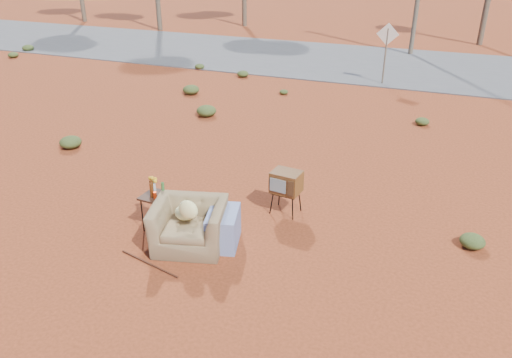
% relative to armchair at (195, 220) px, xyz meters
% --- Properties ---
extents(ground, '(140.00, 140.00, 0.00)m').
position_rel_armchair_xyz_m(ground, '(0.11, -0.13, -0.51)').
color(ground, '#973B1E').
rests_on(ground, ground).
extents(highway, '(140.00, 7.00, 0.04)m').
position_rel_armchair_xyz_m(highway, '(0.11, 14.87, -0.49)').
color(highway, '#565659').
rests_on(highway, ground).
extents(armchair, '(1.60, 1.27, 1.10)m').
position_rel_armchair_xyz_m(armchair, '(0.00, 0.00, 0.00)').
color(armchair, olive).
rests_on(armchair, ground).
extents(tv_unit, '(0.61, 0.52, 0.89)m').
position_rel_armchair_xyz_m(tv_unit, '(1.14, 1.66, 0.15)').
color(tv_unit, black).
rests_on(tv_unit, ground).
extents(side_table, '(0.54, 0.54, 1.00)m').
position_rel_armchair_xyz_m(side_table, '(-0.94, 0.26, 0.22)').
color(side_table, '#351E13').
rests_on(side_table, ground).
extents(rusty_bar, '(1.27, 0.35, 0.03)m').
position_rel_armchair_xyz_m(rusty_bar, '(-0.47, -0.83, -0.49)').
color(rusty_bar, '#4A2313').
rests_on(rusty_bar, ground).
extents(road_sign, '(0.78, 0.06, 2.19)m').
position_rel_armchair_xyz_m(road_sign, '(1.61, 11.87, 0.99)').
color(road_sign, brown).
rests_on(road_sign, ground).
extents(scrub_patch, '(17.49, 8.07, 0.33)m').
position_rel_armchair_xyz_m(scrub_patch, '(-0.71, 4.28, -0.37)').
color(scrub_patch, '#445424').
rests_on(scrub_patch, ground).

